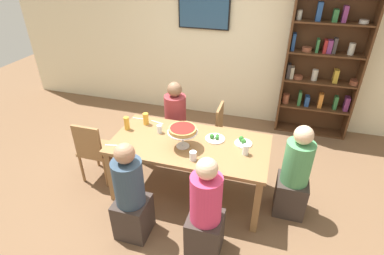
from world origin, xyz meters
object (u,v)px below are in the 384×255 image
at_px(diner_far_left, 176,125).
at_px(cutlery_fork_far, 139,119).
at_px(chair_head_west, 95,149).
at_px(salad_plate_near_diner, 215,138).
at_px(television, 204,13).
at_px(diner_head_east, 294,178).
at_px(water_glass_clear_far, 193,156).
at_px(water_glass_clear_spare, 160,129).
at_px(chair_far_right, 227,132).
at_px(cutlery_fork_near, 157,122).
at_px(diner_near_right, 205,215).
at_px(beer_glass_amber_short, 127,123).
at_px(cutlery_knife_far, 113,145).
at_px(diner_near_left, 131,198).
at_px(dining_table, 190,149).
at_px(water_glass_clear_near, 246,150).
at_px(cutlery_knife_near, 184,125).
at_px(beer_glass_amber_tall, 146,119).
at_px(deep_dish_pizza_stand, 183,131).
at_px(salad_plate_far_diner, 243,142).
at_px(bookshelf, 322,67).

xyz_separation_m(diner_far_left, cutlery_fork_far, (-0.37, -0.37, 0.25)).
xyz_separation_m(chair_head_west, salad_plate_near_diner, (1.49, 0.27, 0.27)).
bearing_deg(television, diner_head_east, -52.42).
xyz_separation_m(water_glass_clear_far, water_glass_clear_spare, (-0.54, 0.40, 0.00)).
distance_m(diner_head_east, water_glass_clear_spare, 1.64).
bearing_deg(salad_plate_near_diner, chair_far_right, 86.05).
height_order(television, chair_head_west, television).
bearing_deg(cutlery_fork_near, television, -81.32).
relative_size(diner_near_right, water_glass_clear_far, 11.34).
relative_size(diner_far_left, cutlery_fork_near, 6.39).
distance_m(beer_glass_amber_short, cutlery_knife_far, 0.38).
relative_size(diner_near_left, salad_plate_near_diner, 4.98).
distance_m(dining_table, water_glass_clear_near, 0.66).
bearing_deg(cutlery_knife_near, diner_far_left, -45.78).
bearing_deg(beer_glass_amber_tall, diner_head_east, -6.98).
relative_size(dining_table, deep_dish_pizza_stand, 5.36).
xyz_separation_m(deep_dish_pizza_stand, cutlery_knife_far, (-0.77, -0.21, -0.20)).
bearing_deg(water_glass_clear_near, chair_head_west, -177.65).
bearing_deg(diner_far_left, chair_far_right, 92.40).
bearing_deg(beer_glass_amber_tall, diner_far_left, 64.27).
bearing_deg(beer_glass_amber_short, cutlery_knife_far, -89.38).
height_order(diner_near_left, water_glass_clear_far, diner_near_left).
relative_size(deep_dish_pizza_stand, salad_plate_far_diner, 1.69).
relative_size(deep_dish_pizza_stand, beer_glass_amber_short, 2.04).
relative_size(chair_head_west, cutlery_fork_far, 4.83).
bearing_deg(chair_head_west, beer_glass_amber_tall, 32.61).
bearing_deg(chair_far_right, diner_head_east, 50.97).
relative_size(beer_glass_amber_short, cutlery_knife_near, 0.93).
distance_m(diner_near_right, chair_far_right, 1.53).
height_order(diner_near_right, water_glass_clear_near, diner_near_right).
bearing_deg(chair_head_west, cutlery_fork_near, 32.96).
distance_m(diner_near_left, salad_plate_far_diner, 1.38).
relative_size(cutlery_fork_near, cutlery_knife_far, 1.00).
bearing_deg(diner_far_left, diner_head_east, 66.85).
distance_m(chair_far_right, water_glass_clear_far, 1.10).
relative_size(dining_table, chair_far_right, 2.09).
relative_size(television, cutlery_fork_far, 4.62).
relative_size(bookshelf, diner_near_right, 1.92).
height_order(dining_table, beer_glass_amber_short, beer_glass_amber_short).
distance_m(bookshelf, cutlery_knife_near, 2.37).
distance_m(dining_table, chair_head_west, 1.24).
bearing_deg(deep_dish_pizza_stand, bookshelf, 53.82).
bearing_deg(salad_plate_near_diner, diner_head_east, -7.97).
bearing_deg(beer_glass_amber_short, cutlery_fork_far, 83.92).
distance_m(chair_far_right, salad_plate_near_diner, 0.66).
bearing_deg(diner_near_right, cutlery_fork_far, 46.59).
xyz_separation_m(dining_table, chair_far_right, (0.30, 0.75, -0.17)).
xyz_separation_m(chair_far_right, salad_plate_far_diner, (0.29, -0.59, 0.28)).
bearing_deg(diner_near_left, salad_plate_near_diner, -34.90).
xyz_separation_m(beer_glass_amber_short, cutlery_knife_near, (0.65, 0.29, -0.08)).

